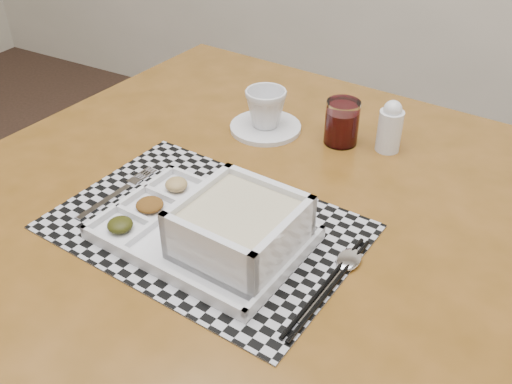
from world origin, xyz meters
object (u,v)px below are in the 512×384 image
at_px(dining_table, 249,235).
at_px(serving_tray, 227,231).
at_px(juice_glass, 342,124).
at_px(creamer_bottle, 390,127).
at_px(cup, 266,108).

xyz_separation_m(dining_table, serving_tray, (0.04, -0.13, 0.12)).
relative_size(juice_glass, creamer_bottle, 0.85).
bearing_deg(creamer_bottle, cup, -169.33).
distance_m(dining_table, serving_tray, 0.18).
xyz_separation_m(dining_table, cup, (-0.09, 0.23, 0.13)).
height_order(dining_table, juice_glass, juice_glass).
relative_size(dining_table, cup, 13.60).
distance_m(dining_table, creamer_bottle, 0.35).
xyz_separation_m(cup, juice_glass, (0.16, 0.03, -0.01)).
xyz_separation_m(cup, creamer_bottle, (0.25, 0.05, 0.00)).
height_order(dining_table, creamer_bottle, creamer_bottle).
distance_m(juice_glass, creamer_bottle, 0.09).
bearing_deg(serving_tray, creamer_bottle, 74.18).
bearing_deg(cup, juice_glass, 29.20).
height_order(serving_tray, juice_glass, serving_tray).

